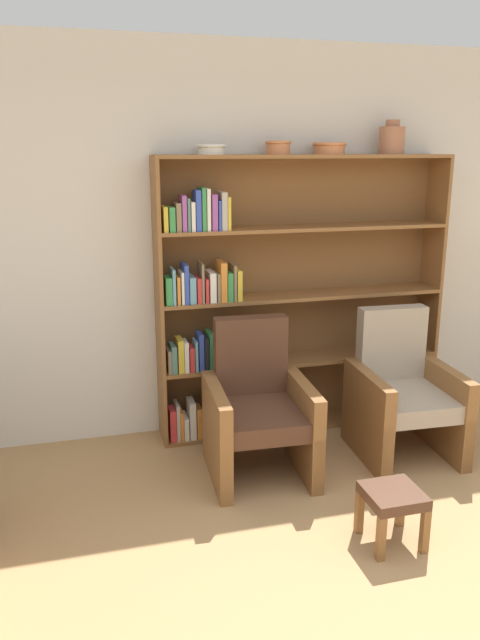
# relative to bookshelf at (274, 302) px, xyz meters

# --- Properties ---
(wall_back) EXTENTS (12.00, 0.06, 2.75)m
(wall_back) POSITION_rel_bookshelf_xyz_m (0.07, 0.17, 0.41)
(wall_back) COLOR silver
(wall_back) RESTS_ON ground
(bookshelf) EXTENTS (2.11, 0.30, 2.00)m
(bookshelf) POSITION_rel_bookshelf_xyz_m (0.00, 0.00, 0.00)
(bookshelf) COLOR brown
(bookshelf) RESTS_ON ground
(bowl_cream) EXTENTS (0.19, 0.19, 0.07)m
(bowl_cream) POSITION_rel_bookshelf_xyz_m (-0.46, -0.02, 1.07)
(bowl_cream) COLOR silver
(bowl_cream) RESTS_ON bookshelf
(bowl_copper) EXTENTS (0.18, 0.18, 0.09)m
(bowl_copper) POSITION_rel_bookshelf_xyz_m (0.00, -0.02, 1.08)
(bowl_copper) COLOR #C67547
(bowl_copper) RESTS_ON bookshelf
(bowl_brass) EXTENTS (0.24, 0.24, 0.08)m
(bowl_brass) POSITION_rel_bookshelf_xyz_m (0.38, -0.02, 1.08)
(bowl_brass) COLOR #C67547
(bowl_brass) RESTS_ON bookshelf
(vase_tall) EXTENTS (0.18, 0.18, 0.23)m
(vase_tall) POSITION_rel_bookshelf_xyz_m (0.85, -0.02, 1.13)
(vase_tall) COLOR #A36647
(vase_tall) RESTS_ON bookshelf
(armchair_leather) EXTENTS (0.68, 0.71, 0.98)m
(armchair_leather) POSITION_rel_bookshelf_xyz_m (-0.30, -0.61, -0.55)
(armchair_leather) COLOR brown
(armchair_leather) RESTS_ON ground
(armchair_cushioned) EXTENTS (0.67, 0.71, 0.98)m
(armchair_cushioned) POSITION_rel_bookshelf_xyz_m (0.73, -0.61, -0.55)
(armchair_cushioned) COLOR brown
(armchair_cushioned) RESTS_ON ground
(footstool) EXTENTS (0.29, 0.29, 0.31)m
(footstool) POSITION_rel_bookshelf_xyz_m (0.16, -1.55, -0.72)
(footstool) COLOR brown
(footstool) RESTS_ON ground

